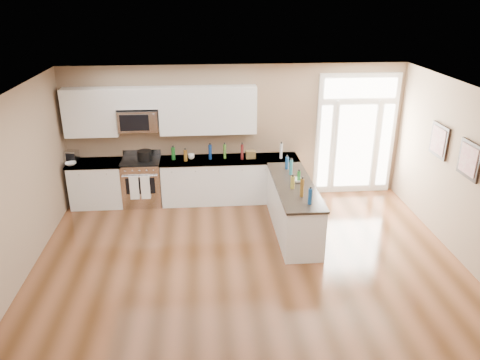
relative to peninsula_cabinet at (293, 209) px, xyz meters
The scene contains 20 objects.
ground 2.46m from the peninsula_cabinet, 112.44° to the right, with size 8.00×8.00×0.00m, color #492A14.
room_shell 2.74m from the peninsula_cabinet, 112.44° to the right, with size 8.00×8.00×8.00m.
back_cabinet_left 4.06m from the peninsula_cabinet, 159.09° to the left, with size 1.10×0.66×0.94m.
back_cabinet_right 1.81m from the peninsula_cabinet, 126.68° to the left, with size 2.85×0.66×0.94m.
peninsula_cabinet is the anchor object (origin of this frame).
upper_cabinet_left 4.39m from the peninsula_cabinet, 157.26° to the left, with size 1.04×0.33×0.95m, color silver.
upper_cabinet_right 2.65m from the peninsula_cabinet, 133.15° to the left, with size 1.94×0.33×0.95m, color silver.
upper_cabinet_short 3.73m from the peninsula_cabinet, 150.98° to the left, with size 0.82×0.33×0.40m, color silver.
microwave 3.53m from the peninsula_cabinet, 151.57° to the left, with size 0.78×0.41×0.42m.
entry_door 2.52m from the peninsula_cabinet, 46.51° to the left, with size 1.70×0.10×2.60m.
wall_art_near 2.84m from the peninsula_cabinet, ahead, with size 0.05×0.58×0.58m.
wall_art_far 3.02m from the peninsula_cabinet, 22.25° to the right, with size 0.05×0.58×0.58m.
kitchen_range 3.23m from the peninsula_cabinet, 153.38° to the left, with size 0.78×0.69×1.08m.
stockpot 3.21m from the peninsula_cabinet, 152.68° to the left, with size 0.29×0.29×0.22m, color black.
toaster_oven 4.59m from the peninsula_cabinet, 159.87° to the left, with size 0.25×0.20×0.21m, color silver.
cardboard_box 1.68m from the peninsula_cabinet, 114.18° to the left, with size 0.19×0.14×0.16m, color brown.
bowl_left 4.47m from the peninsula_cabinet, 162.82° to the left, with size 0.22×0.22×0.05m, color white.
bowl_peninsula 0.55m from the peninsula_cabinet, 55.14° to the left, with size 0.20×0.20×0.06m, color white.
cup_counter 2.45m from the peninsula_cabinet, 141.56° to the left, with size 0.14×0.14×0.11m, color white.
counter_bottles 1.18m from the peninsula_cabinet, 135.43° to the left, with size 2.39×2.39×0.32m.
Camera 1 is at (-0.67, -5.37, 4.19)m, focal length 35.00 mm.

